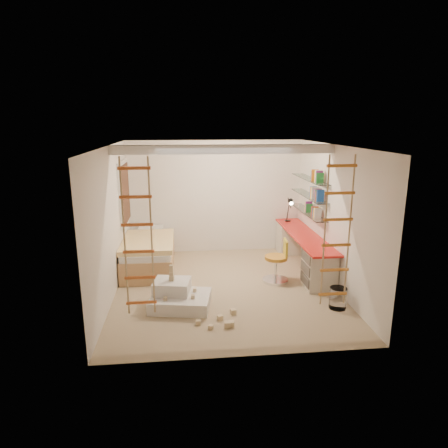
{
  "coord_description": "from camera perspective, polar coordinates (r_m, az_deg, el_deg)",
  "views": [
    {
      "loc": [
        -0.76,
        -6.85,
        2.99
      ],
      "look_at": [
        0.0,
        0.3,
        1.15
      ],
      "focal_mm": 32.0,
      "sensor_mm": 36.0,
      "label": 1
    }
  ],
  "objects": [
    {
      "name": "toy_blocks",
      "position": [
        6.47,
        -3.75,
        -10.9
      ],
      "size": [
        1.14,
        1.0,
        0.7
      ],
      "color": "#CCB284",
      "rests_on": "floor"
    },
    {
      "name": "ceiling_beam",
      "position": [
        7.2,
        0.0,
        10.62
      ],
      "size": [
        4.0,
        0.18,
        0.16
      ],
      "primitive_type": "cube",
      "color": "white",
      "rests_on": "ceiling"
    },
    {
      "name": "rope_ladder_left",
      "position": [
        5.34,
        -12.19,
        -2.0
      ],
      "size": [
        0.41,
        0.04,
        2.13
      ],
      "primitive_type": null,
      "color": "#C84D22",
      "rests_on": "ceiling"
    },
    {
      "name": "floor",
      "position": [
        7.51,
        0.24,
        -9.1
      ],
      "size": [
        4.5,
        4.5,
        0.0
      ],
      "primitive_type": "plane",
      "color": "tan",
      "rests_on": "ground"
    },
    {
      "name": "books",
      "position": [
        8.52,
        12.05,
        4.44
      ],
      "size": [
        0.14,
        0.7,
        0.92
      ],
      "color": "white",
      "rests_on": "shelves"
    },
    {
      "name": "window_frame",
      "position": [
        8.56,
        -14.15,
        4.23
      ],
      "size": [
        0.06,
        1.15,
        1.35
      ],
      "primitive_type": "cube",
      "color": "white",
      "rests_on": "wall_left"
    },
    {
      "name": "shelves",
      "position": [
        8.53,
        12.02,
        3.98
      ],
      "size": [
        0.25,
        1.8,
        0.71
      ],
      "color": "white",
      "rests_on": "wall_right"
    },
    {
      "name": "task_lamp",
      "position": [
        9.19,
        9.41,
        2.53
      ],
      "size": [
        0.14,
        0.36,
        0.57
      ],
      "color": "black",
      "rests_on": "desk"
    },
    {
      "name": "swivel_chair",
      "position": [
        7.74,
        7.58,
        -6.03
      ],
      "size": [
        0.54,
        0.54,
        0.84
      ],
      "color": "#B37722",
      "rests_on": "floor"
    },
    {
      "name": "play_platform",
      "position": [
        6.79,
        -6.56,
        -10.31
      ],
      "size": [
        1.08,
        0.9,
        0.43
      ],
      "color": "silver",
      "rests_on": "floor"
    },
    {
      "name": "window_blind",
      "position": [
        8.55,
        -13.88,
        4.24
      ],
      "size": [
        0.02,
        1.0,
        1.2
      ],
      "primitive_type": "cube",
      "color": "#4C2D1E",
      "rests_on": "window_frame"
    },
    {
      "name": "bed",
      "position": [
        8.53,
        -10.63,
        -4.07
      ],
      "size": [
        1.02,
        2.0,
        0.69
      ],
      "color": "#AD7F51",
      "rests_on": "floor"
    },
    {
      "name": "desk",
      "position": [
        8.5,
        11.21,
        -3.64
      ],
      "size": [
        0.56,
        2.8,
        0.75
      ],
      "color": "red",
      "rests_on": "floor"
    },
    {
      "name": "waste_bin",
      "position": [
        6.94,
        15.97,
        -10.13
      ],
      "size": [
        0.28,
        0.28,
        0.36
      ],
      "primitive_type": "cylinder",
      "color": "white",
      "rests_on": "floor"
    },
    {
      "name": "rope_ladder_right",
      "position": [
        5.71,
        15.85,
        -1.17
      ],
      "size": [
        0.41,
        0.04,
        2.13
      ],
      "primitive_type": null,
      "color": "orange",
      "rests_on": "ceiling"
    }
  ]
}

